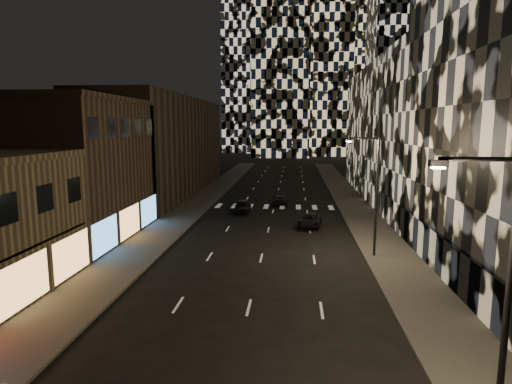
% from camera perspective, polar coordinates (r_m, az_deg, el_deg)
% --- Properties ---
extents(sidewalk_left, '(4.00, 120.00, 0.15)m').
position_cam_1_polar(sidewalk_left, '(54.64, -8.10, -1.69)').
color(sidewalk_left, '#47443F').
rests_on(sidewalk_left, ground).
extents(sidewalk_right, '(4.00, 120.00, 0.15)m').
position_cam_1_polar(sidewalk_right, '(53.75, 13.16, -2.01)').
color(sidewalk_right, '#47443F').
rests_on(sidewalk_right, ground).
extents(curb_left, '(0.20, 120.00, 0.15)m').
position_cam_1_polar(curb_left, '(54.20, -5.93, -1.74)').
color(curb_left, '#4C4C47').
rests_on(curb_left, ground).
extents(curb_right, '(0.20, 120.00, 0.15)m').
position_cam_1_polar(curb_right, '(53.50, 10.93, -1.99)').
color(curb_right, '#4C4C47').
rests_on(curb_right, ground).
extents(retail_brown, '(10.00, 15.00, 12.00)m').
position_cam_1_polar(retail_brown, '(40.90, -23.26, 2.55)').
color(retail_brown, '#4A3829').
rests_on(retail_brown, ground).
extents(retail_filler_left, '(10.00, 40.00, 14.00)m').
position_cam_1_polar(retail_filler_left, '(65.30, -12.24, 6.02)').
color(retail_filler_left, '#4A3829').
rests_on(retail_filler_left, ground).
extents(midrise_base, '(0.60, 25.00, 3.00)m').
position_cam_1_polar(midrise_base, '(29.79, 24.57, -8.50)').
color(midrise_base, '#383838').
rests_on(midrise_base, ground).
extents(midrise_filler_right, '(16.00, 40.00, 18.00)m').
position_cam_1_polar(midrise_filler_right, '(61.85, 21.83, 7.31)').
color(midrise_filler_right, '#232326').
rests_on(midrise_filler_right, ground).
extents(tower_center_low, '(18.00, 18.00, 95.00)m').
position_cam_1_polar(tower_center_low, '(147.22, 3.52, 23.58)').
color(tower_center_low, black).
rests_on(tower_center_low, ground).
extents(streetlight_near, '(2.55, 0.25, 9.00)m').
position_cam_1_polar(streetlight_near, '(14.41, 29.80, -11.03)').
color(streetlight_near, black).
rests_on(streetlight_near, sidewalk_right).
extents(streetlight_far, '(2.55, 0.25, 9.00)m').
position_cam_1_polar(streetlight_far, '(33.15, 15.41, 0.51)').
color(streetlight_far, black).
rests_on(streetlight_far, sidewalk_right).
extents(car_dark_midlane, '(1.82, 4.33, 1.46)m').
position_cam_1_polar(car_dark_midlane, '(49.50, -1.82, -1.93)').
color(car_dark_midlane, black).
rests_on(car_dark_midlane, ground).
extents(car_dark_oncoming, '(1.83, 4.30, 1.24)m').
position_cam_1_polar(car_dark_oncoming, '(54.57, 3.30, -1.05)').
color(car_dark_oncoming, black).
rests_on(car_dark_oncoming, ground).
extents(car_dark_rightlane, '(2.73, 4.87, 1.29)m').
position_cam_1_polar(car_dark_rightlane, '(42.85, 7.15, -3.81)').
color(car_dark_rightlane, black).
rests_on(car_dark_rightlane, ground).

